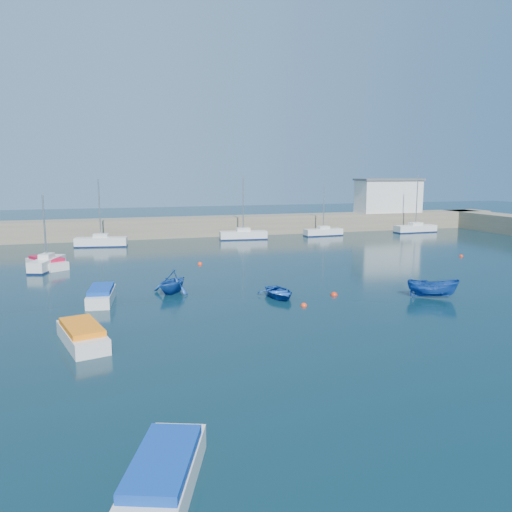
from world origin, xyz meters
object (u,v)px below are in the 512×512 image
object	(u,v)px
harbor_office	(388,196)
motorboat_1	(101,295)
motorboat_2	(47,263)
dinghy_right	(433,288)
sailboat_5	(101,241)
sailboat_3	(47,263)
sailboat_6	(243,235)
motorboat_0	(82,335)
dinghy_left	(172,282)
motorboat_3	(163,475)
dinghy_center	(279,292)
sailboat_7	(323,232)
sailboat_8	(415,228)

from	to	relation	value
harbor_office	motorboat_1	size ratio (longest dim) A/B	2.23
motorboat_2	dinghy_right	xyz separation A→B (m)	(27.00, -20.30, 0.19)
harbor_office	sailboat_5	world-z (taller)	sailboat_5
sailboat_3	dinghy_right	xyz separation A→B (m)	(26.89, -19.35, 0.09)
motorboat_1	motorboat_2	world-z (taller)	motorboat_1
sailboat_6	motorboat_0	size ratio (longest dim) A/B	1.65
sailboat_6	dinghy_right	distance (m)	34.79
sailboat_6	dinghy_left	xyz separation A→B (m)	(-13.26, -27.66, 0.24)
harbor_office	motorboat_3	world-z (taller)	harbor_office
motorboat_3	dinghy_center	xyz separation A→B (m)	(10.46, 19.58, -0.15)
sailboat_6	motorboat_3	world-z (taller)	sailboat_6
dinghy_left	sailboat_6	bearing A→B (deg)	105.70
sailboat_7	dinghy_left	size ratio (longest dim) A/B	2.26
sailboat_5	harbor_office	bearing A→B (deg)	-70.92
motorboat_2	dinghy_right	bearing A→B (deg)	-67.79
motorboat_0	motorboat_2	bearing A→B (deg)	85.25
sailboat_5	sailboat_7	distance (m)	30.05
harbor_office	sailboat_3	size ratio (longest dim) A/B	1.47
motorboat_0	motorboat_1	bearing A→B (deg)	69.49
motorboat_1	dinghy_center	distance (m)	12.20
sailboat_3	sailboat_8	bearing A→B (deg)	36.69
sailboat_8	motorboat_3	world-z (taller)	sailboat_8
harbor_office	motorboat_2	distance (m)	52.71
dinghy_center	motorboat_0	bearing A→B (deg)	-155.95
sailboat_3	dinghy_center	bearing A→B (deg)	-24.49
harbor_office	motorboat_1	world-z (taller)	harbor_office
motorboat_2	dinghy_center	world-z (taller)	motorboat_2
sailboat_3	sailboat_8	size ratio (longest dim) A/B	0.80
sailboat_5	motorboat_0	world-z (taller)	sailboat_5
sailboat_5	motorboat_2	world-z (taller)	sailboat_5
sailboat_5	dinghy_left	world-z (taller)	sailboat_5
harbor_office	motorboat_2	bearing A→B (deg)	-157.45
motorboat_3	dinghy_center	world-z (taller)	motorboat_3
motorboat_0	dinghy_right	bearing A→B (deg)	-6.87
motorboat_0	dinghy_left	xyz separation A→B (m)	(5.95, 9.79, 0.35)
dinghy_center	sailboat_7	bearing A→B (deg)	58.60
sailboat_7	sailboat_3	bearing A→B (deg)	112.07
sailboat_7	sailboat_6	bearing A→B (deg)	90.05
dinghy_right	motorboat_3	bearing A→B (deg)	157.61
sailboat_3	dinghy_center	distance (m)	23.09
harbor_office	motorboat_1	distance (m)	56.06
dinghy_left	motorboat_3	bearing A→B (deg)	-57.20
sailboat_3	sailboat_7	world-z (taller)	sailboat_7
sailboat_8	sailboat_5	bearing A→B (deg)	90.30
sailboat_7	motorboat_2	size ratio (longest dim) A/B	1.40
motorboat_0	sailboat_6	bearing A→B (deg)	48.85
motorboat_1	motorboat_3	bearing A→B (deg)	-78.92
sailboat_3	dinghy_right	size ratio (longest dim) A/B	1.94
motorboat_0	motorboat_2	world-z (taller)	motorboat_0
sailboat_8	motorboat_0	xyz separation A→B (m)	(-45.97, -37.61, -0.09)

